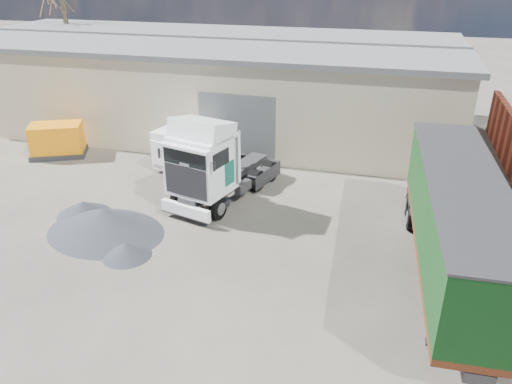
% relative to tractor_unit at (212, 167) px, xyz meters
% --- Properties ---
extents(ground, '(120.00, 120.00, 0.00)m').
position_rel_tractor_unit_xyz_m(ground, '(1.65, -5.19, -1.71)').
color(ground, '#2C2924').
rests_on(ground, ground).
extents(warehouse, '(30.60, 12.60, 5.42)m').
position_rel_tractor_unit_xyz_m(warehouse, '(-4.35, 10.81, 0.95)').
color(warehouse, beige).
rests_on(warehouse, ground).
extents(tractor_unit, '(3.79, 6.38, 4.07)m').
position_rel_tractor_unit_xyz_m(tractor_unit, '(0.00, 0.00, 0.00)').
color(tractor_unit, black).
rests_on(tractor_unit, ground).
extents(box_trailer, '(2.80, 11.10, 3.66)m').
position_rel_tractor_unit_xyz_m(box_trailer, '(9.42, -3.11, 0.52)').
color(box_trailer, '#2D2D30').
rests_on(box_trailer, ground).
extents(panel_van, '(3.32, 5.50, 2.10)m').
position_rel_tractor_unit_xyz_m(panel_van, '(-2.44, 4.40, -0.63)').
color(panel_van, black).
rests_on(panel_van, ground).
extents(orange_skip, '(3.26, 2.74, 1.74)m').
position_rel_tractor_unit_xyz_m(orange_skip, '(-9.97, 3.29, -0.95)').
color(orange_skip, '#2D2D30').
rests_on(orange_skip, ground).
extents(gravel_heap, '(5.72, 5.58, 1.01)m').
position_rel_tractor_unit_xyz_m(gravel_heap, '(-3.32, -3.48, -1.24)').
color(gravel_heap, black).
rests_on(gravel_heap, ground).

